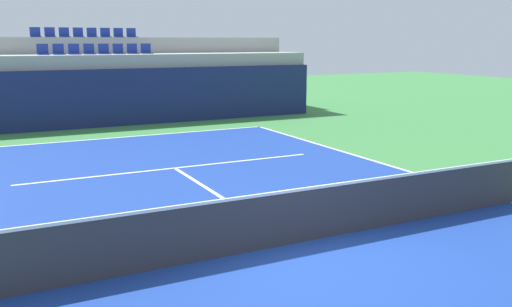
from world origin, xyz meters
TOP-DOWN VIEW (x-y plane):
  - ground_plane at (0.00, 0.00)m, footprint 80.00×80.00m
  - court_surface at (0.00, 0.00)m, footprint 11.00×24.00m
  - baseline_far at (0.00, 11.95)m, footprint 11.00×0.10m
  - sideline_right at (5.45, 0.00)m, footprint 0.10×24.00m
  - service_line_far at (0.00, 6.40)m, footprint 8.26×0.10m
  - centre_service_line at (0.00, 3.20)m, footprint 0.10×6.40m
  - back_wall at (0.00, 14.82)m, footprint 18.76×0.30m
  - stands_tier_lower at (0.00, 16.17)m, footprint 18.76×2.40m
  - stands_tier_upper at (0.00, 18.57)m, footprint 18.76×2.40m
  - seating_row_lower at (0.00, 16.26)m, footprint 4.69×0.44m
  - seating_row_upper at (0.00, 18.66)m, footprint 4.69×0.44m
  - tennis_net at (0.00, 0.00)m, footprint 11.08×0.08m

SIDE VIEW (x-z plane):
  - ground_plane at x=0.00m, z-range 0.00..0.00m
  - court_surface at x=0.00m, z-range 0.00..0.01m
  - baseline_far at x=0.00m, z-range 0.01..0.01m
  - sideline_right at x=5.45m, z-range 0.01..0.01m
  - service_line_far at x=0.00m, z-range 0.01..0.01m
  - centre_service_line at x=0.00m, z-range 0.01..0.01m
  - tennis_net at x=0.00m, z-range -0.03..1.04m
  - back_wall at x=0.00m, z-range 0.00..2.31m
  - stands_tier_lower at x=0.00m, z-range 0.00..2.87m
  - stands_tier_upper at x=0.00m, z-range 0.00..3.57m
  - seating_row_lower at x=0.00m, z-range 2.77..3.21m
  - seating_row_upper at x=0.00m, z-range 3.48..3.92m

